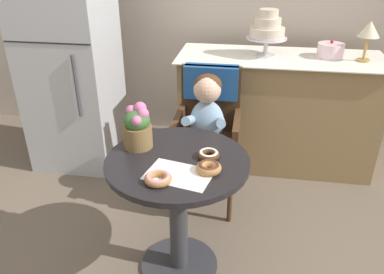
# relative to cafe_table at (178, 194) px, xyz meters

# --- Properties ---
(ground_plane) EXTENTS (8.00, 8.00, 0.00)m
(ground_plane) POSITION_rel_cafe_table_xyz_m (0.00, 0.00, -0.51)
(ground_plane) COLOR #6B5B4C
(cafe_table) EXTENTS (0.72, 0.72, 0.72)m
(cafe_table) POSITION_rel_cafe_table_xyz_m (0.00, 0.00, 0.00)
(cafe_table) COLOR black
(cafe_table) RESTS_ON ground
(wicker_chair) EXTENTS (0.42, 0.45, 0.95)m
(wicker_chair) POSITION_rel_cafe_table_xyz_m (0.07, 0.72, 0.13)
(wicker_chair) COLOR #472D19
(wicker_chair) RESTS_ON ground
(seated_child) EXTENTS (0.27, 0.32, 0.73)m
(seated_child) POSITION_rel_cafe_table_xyz_m (0.07, 0.57, 0.17)
(seated_child) COLOR #8CADCC
(seated_child) RESTS_ON ground
(paper_napkin) EXTENTS (0.33, 0.26, 0.00)m
(paper_napkin) POSITION_rel_cafe_table_xyz_m (0.03, -0.14, 0.21)
(paper_napkin) COLOR white
(paper_napkin) RESTS_ON cafe_table
(donut_front) EXTENTS (0.12, 0.12, 0.04)m
(donut_front) POSITION_rel_cafe_table_xyz_m (0.17, -0.09, 0.24)
(donut_front) COLOR #AD7542
(donut_front) RESTS_ON cafe_table
(donut_mid) EXTENTS (0.12, 0.12, 0.04)m
(donut_mid) POSITION_rel_cafe_table_xyz_m (-0.05, -0.21, 0.23)
(donut_mid) COLOR #AD7542
(donut_mid) RESTS_ON cafe_table
(donut_side) EXTENTS (0.11, 0.11, 0.04)m
(donut_side) POSITION_rel_cafe_table_xyz_m (0.15, 0.04, 0.23)
(donut_side) COLOR #4C2D19
(donut_side) RESTS_ON cafe_table
(flower_vase) EXTENTS (0.15, 0.15, 0.23)m
(flower_vase) POSITION_rel_cafe_table_xyz_m (-0.22, 0.10, 0.32)
(flower_vase) COLOR brown
(flower_vase) RESTS_ON cafe_table
(display_counter) EXTENTS (1.56, 0.62, 0.90)m
(display_counter) POSITION_rel_cafe_table_xyz_m (0.55, 1.30, -0.05)
(display_counter) COLOR #93754C
(display_counter) RESTS_ON ground
(tiered_cake_stand) EXTENTS (0.30, 0.30, 0.34)m
(tiered_cake_stand) POSITION_rel_cafe_table_xyz_m (0.43, 1.30, 0.59)
(tiered_cake_stand) COLOR silver
(tiered_cake_stand) RESTS_ON display_counter
(round_layer_cake) EXTENTS (0.19, 0.19, 0.13)m
(round_layer_cake) POSITION_rel_cafe_table_xyz_m (0.90, 1.34, 0.44)
(round_layer_cake) COLOR silver
(round_layer_cake) RESTS_ON display_counter
(table_lamp) EXTENTS (0.15, 0.15, 0.28)m
(table_lamp) POSITION_rel_cafe_table_xyz_m (1.13, 1.27, 0.61)
(table_lamp) COLOR #B28C47
(table_lamp) RESTS_ON display_counter
(refrigerator) EXTENTS (0.64, 0.63, 1.70)m
(refrigerator) POSITION_rel_cafe_table_xyz_m (-1.05, 1.10, 0.34)
(refrigerator) COLOR #B7BABF
(refrigerator) RESTS_ON ground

